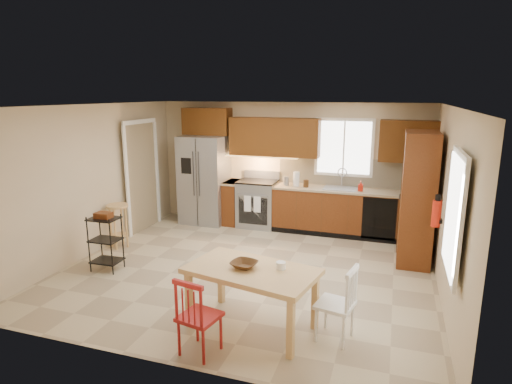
{
  "coord_description": "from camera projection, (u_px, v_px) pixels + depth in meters",
  "views": [
    {
      "loc": [
        2.05,
        -5.84,
        2.68
      ],
      "look_at": [
        -0.0,
        0.4,
        1.15
      ],
      "focal_mm": 30.0,
      "sensor_mm": 36.0,
      "label": 1
    }
  ],
  "objects": [
    {
      "name": "ceiling",
      "position": [
        247.0,
        106.0,
        6.07
      ],
      "size": [
        5.5,
        5.0,
        0.02
      ],
      "primitive_type": "cube",
      "color": "silver",
      "rests_on": "ground"
    },
    {
      "name": "sink",
      "position": [
        340.0,
        191.0,
        8.14
      ],
      "size": [
        0.62,
        0.46,
        0.16
      ],
      "primitive_type": "cube",
      "color": "gray",
      "rests_on": "base_cabinet_run"
    },
    {
      "name": "upper_right_block",
      "position": [
        408.0,
        141.0,
        7.69
      ],
      "size": [
        1.0,
        0.35,
        0.75
      ],
      "primitive_type": "cube",
      "color": "#56310E",
      "rests_on": "wall_back"
    },
    {
      "name": "base_cabinet_run",
      "position": [
        349.0,
        212.0,
        8.17
      ],
      "size": [
        2.92,
        0.6,
        0.9
      ],
      "primitive_type": "cube",
      "color": "#692F13",
      "rests_on": "floor"
    },
    {
      "name": "paper_towel",
      "position": [
        296.0,
        179.0,
        8.31
      ],
      "size": [
        0.12,
        0.12,
        0.28
      ],
      "primitive_type": "cylinder",
      "color": "white",
      "rests_on": "base_cabinet_run"
    },
    {
      "name": "bar_stool",
      "position": [
        119.0,
        226.0,
        7.53
      ],
      "size": [
        0.41,
        0.41,
        0.78
      ],
      "primitive_type": null,
      "rotation": [
        0.0,
        0.0,
        -0.1
      ],
      "color": "tan",
      "rests_on": "floor"
    },
    {
      "name": "doorway",
      "position": [
        142.0,
        178.0,
        8.41
      ],
      "size": [
        0.04,
        0.95,
        2.1
      ],
      "primitive_type": "cube",
      "color": "#8C7A59",
      "rests_on": "wall_left"
    },
    {
      "name": "refrigerator",
      "position": [
        205.0,
        180.0,
        8.91
      ],
      "size": [
        0.92,
        0.75,
        1.82
      ],
      "primitive_type": "cube",
      "color": "gray",
      "rests_on": "floor"
    },
    {
      "name": "undercab_glow",
      "position": [
        260.0,
        156.0,
        8.6
      ],
      "size": [
        1.6,
        0.3,
        0.01
      ],
      "primitive_type": "cube",
      "color": "#FFBF66",
      "rests_on": "wall_back"
    },
    {
      "name": "wall_left",
      "position": [
        94.0,
        180.0,
        7.19
      ],
      "size": [
        0.02,
        5.0,
        2.5
      ],
      "primitive_type": "cube",
      "color": "#CCB793",
      "rests_on": "ground"
    },
    {
      "name": "floor",
      "position": [
        248.0,
        270.0,
        6.63
      ],
      "size": [
        5.5,
        5.5,
        0.0
      ],
      "primitive_type": "plane",
      "color": "tan",
      "rests_on": "ground"
    },
    {
      "name": "fire_extinguisher",
      "position": [
        436.0,
        214.0,
        5.72
      ],
      "size": [
        0.12,
        0.12,
        0.36
      ],
      "primitive_type": "cylinder",
      "color": "red",
      "rests_on": "wall_right"
    },
    {
      "name": "dining_table",
      "position": [
        252.0,
        299.0,
        4.94
      ],
      "size": [
        1.6,
        1.09,
        0.71
      ],
      "primitive_type": null,
      "rotation": [
        0.0,
        0.0,
        -0.2
      ],
      "color": "tan",
      "rests_on": "floor"
    },
    {
      "name": "table_jar",
      "position": [
        281.0,
        267.0,
        4.84
      ],
      "size": [
        0.12,
        0.12,
        0.12
      ],
      "primitive_type": "cylinder",
      "rotation": [
        0.0,
        0.0,
        -0.2
      ],
      "color": "white",
      "rests_on": "dining_table"
    },
    {
      "name": "backsplash",
      "position": [
        353.0,
        172.0,
        8.27
      ],
      "size": [
        2.92,
        0.03,
        0.55
      ],
      "primitive_type": "cube",
      "color": "beige",
      "rests_on": "wall_back"
    },
    {
      "name": "chair_red",
      "position": [
        200.0,
        315.0,
        4.43
      ],
      "size": [
        0.47,
        0.47,
        0.86
      ],
      "primitive_type": null,
      "rotation": [
        0.0,
        0.0,
        -0.2
      ],
      "color": "#A61B19",
      "rests_on": "floor"
    },
    {
      "name": "window_back",
      "position": [
        344.0,
        148.0,
        8.22
      ],
      "size": [
        1.12,
        0.04,
        1.12
      ],
      "primitive_type": "cube",
      "color": "white",
      "rests_on": "wall_back"
    },
    {
      "name": "wall_front",
      "position": [
        160.0,
        248.0,
        4.04
      ],
      "size": [
        5.5,
        0.02,
        2.5
      ],
      "primitive_type": "cube",
      "color": "#CCB793",
      "rests_on": "ground"
    },
    {
      "name": "pantry",
      "position": [
        417.0,
        198.0,
        6.77
      ],
      "size": [
        0.5,
        0.95,
        2.1
      ],
      "primitive_type": "cube",
      "color": "#692F13",
      "rests_on": "floor"
    },
    {
      "name": "table_bowl",
      "position": [
        244.0,
        268.0,
        4.89
      ],
      "size": [
        0.35,
        0.35,
        0.07
      ],
      "primitive_type": "imported",
      "rotation": [
        0.0,
        0.0,
        -0.2
      ],
      "color": "#4D2D14",
      "rests_on": "dining_table"
    },
    {
      "name": "dishwasher",
      "position": [
        379.0,
        219.0,
        7.74
      ],
      "size": [
        0.6,
        0.02,
        0.78
      ],
      "primitive_type": "cube",
      "color": "black",
      "rests_on": "floor"
    },
    {
      "name": "wall_back",
      "position": [
        288.0,
        165.0,
        8.66
      ],
      "size": [
        5.5,
        0.02,
        2.5
      ],
      "primitive_type": "cube",
      "color": "#CCB793",
      "rests_on": "ground"
    },
    {
      "name": "canister_steel",
      "position": [
        286.0,
        181.0,
        8.38
      ],
      "size": [
        0.11,
        0.11,
        0.18
      ],
      "primitive_type": "cylinder",
      "color": "gray",
      "rests_on": "base_cabinet_run"
    },
    {
      "name": "soap_bottle",
      "position": [
        361.0,
        186.0,
        7.9
      ],
      "size": [
        0.09,
        0.09,
        0.19
      ],
      "primitive_type": "imported",
      "color": "red",
      "rests_on": "base_cabinet_run"
    },
    {
      "name": "chair_white",
      "position": [
        335.0,
        303.0,
        4.68
      ],
      "size": [
        0.47,
        0.47,
        0.86
      ],
      "primitive_type": null,
      "rotation": [
        0.0,
        0.0,
        1.37
      ],
      "color": "white",
      "rests_on": "floor"
    },
    {
      "name": "wall_right",
      "position": [
        449.0,
        206.0,
        5.51
      ],
      "size": [
        0.02,
        5.0,
        2.5
      ],
      "primitive_type": "cube",
      "color": "#CCB793",
      "rests_on": "ground"
    },
    {
      "name": "upper_over_fridge",
      "position": [
        207.0,
        121.0,
        8.83
      ],
      "size": [
        1.0,
        0.35,
        0.55
      ],
      "primitive_type": "cube",
      "color": "#56310E",
      "rests_on": "wall_back"
    },
    {
      "name": "canister_wood",
      "position": [
        306.0,
        184.0,
        8.24
      ],
      "size": [
        0.1,
        0.1,
        0.14
      ],
      "primitive_type": "cylinder",
      "color": "#4D2D14",
      "rests_on": "base_cabinet_run"
    },
    {
      "name": "upper_left_block",
      "position": [
        274.0,
        137.0,
        8.45
      ],
      "size": [
        1.8,
        0.35,
        0.75
      ],
      "primitive_type": "cube",
      "color": "#56310E",
      "rests_on": "wall_back"
    },
    {
      "name": "utility_cart",
      "position": [
        106.0,
        243.0,
        6.55
      ],
      "size": [
        0.44,
        0.35,
        0.87
      ],
      "primitive_type": null,
      "rotation": [
        0.0,
        0.0,
        0.03
      ],
      "color": "black",
      "rests_on": "floor"
    },
    {
      "name": "window_right",
      "position": [
        455.0,
        214.0,
        4.43
      ],
      "size": [
        0.04,
        1.02,
        1.32
      ],
      "primitive_type": "cube",
      "color": "white",
      "rests_on": "wall_right"
    },
    {
      "name": "range_stove",
      "position": [
        258.0,
        204.0,
        8.72
      ],
      "size": [
        0.76,
        0.63,
        0.92
      ],
      "primitive_type": "cube",
      "color": "gray",
      "rests_on": "floor"
    },
    {
      "name": "base_cabinet_narrow",
      "position": [
        233.0,
        202.0,
        8.9
      ],
      "size": [
        0.3,
        0.6,
        0.9
      ],
      "primitive_type": "cube",
      "color": "#692F13",
      "rests_on": "floor"
    }
  ]
}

